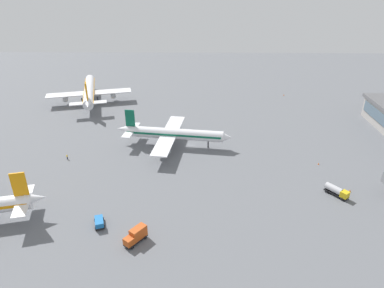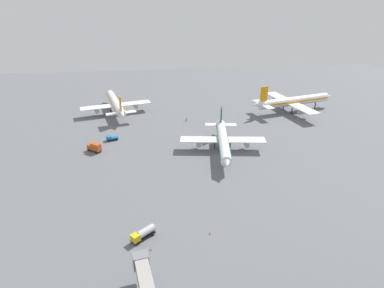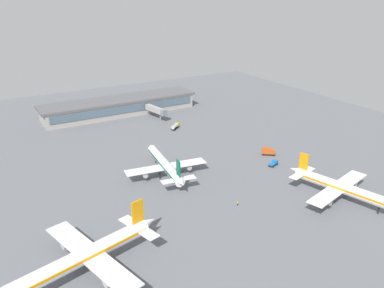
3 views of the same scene
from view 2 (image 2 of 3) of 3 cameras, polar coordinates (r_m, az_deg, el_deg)
ground at (r=119.96m, az=5.52°, el=-2.43°), size 288.00×288.00×0.00m
airplane_at_gate at (r=165.91m, az=-12.70°, el=6.62°), size 32.90×40.32×12.44m
airplane_taxiing at (r=170.98m, az=16.57°, el=6.90°), size 44.51×36.32×13.74m
airplane_distant at (r=123.51m, az=5.23°, el=0.65°), size 31.52×39.02×11.88m
catering_truck at (r=128.70m, az=-16.03°, el=-0.52°), size 5.59×4.93×3.30m
pushback_tractor at (r=136.72m, az=-13.36°, el=0.98°), size 4.77×3.29×1.90m
fuel_truck at (r=84.46m, az=-8.20°, el=-14.64°), size 6.10×5.43×2.50m
ground_crew_worker at (r=153.04m, az=-0.95°, el=4.23°), size 0.57×0.44×1.67m
jet_bridge at (r=67.73m, az=-7.67°, el=-22.56°), size 5.68×16.80×6.74m
safety_cone_near_gate at (r=81.79m, az=-6.90°, el=-17.11°), size 0.44×0.44×0.60m
safety_cone_mid_apron at (r=85.61m, az=3.04°, el=-14.69°), size 0.44×0.44×0.60m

